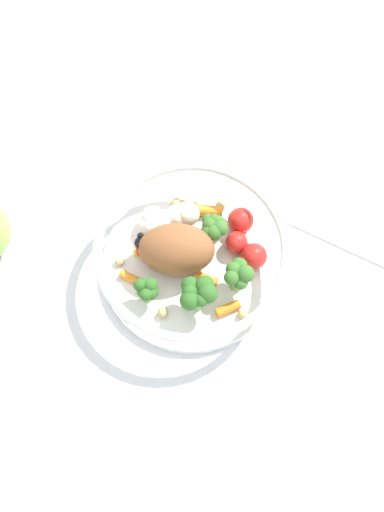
# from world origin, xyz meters

# --- Properties ---
(ground_plane) EXTENTS (2.40, 2.40, 0.00)m
(ground_plane) POSITION_xyz_m (0.00, 0.00, 0.00)
(ground_plane) COLOR white
(food_container) EXTENTS (0.20, 0.20, 0.07)m
(food_container) POSITION_xyz_m (-0.00, 0.00, 0.03)
(food_container) COLOR white
(food_container) RESTS_ON ground_plane
(folded_napkin) EXTENTS (0.18, 0.16, 0.01)m
(folded_napkin) POSITION_xyz_m (0.18, 0.08, 0.00)
(folded_napkin) COLOR white
(folded_napkin) RESTS_ON ground_plane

